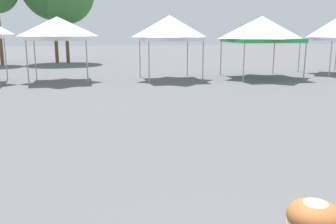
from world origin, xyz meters
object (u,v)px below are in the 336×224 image
Objects in this scene: canopy_tent_left_of_center at (170,28)px; canopy_tent_center at (262,29)px; canopy_tent_far_left at (336,29)px; canopy_tent_behind_left at (58,28)px.

canopy_tent_center is at bearing -3.73° from canopy_tent_left_of_center.
canopy_tent_left_of_center reaches higher than canopy_tent_far_left.
canopy_tent_center is at bearing -4.25° from canopy_tent_behind_left.
canopy_tent_left_of_center is at bearing -4.72° from canopy_tent_behind_left.
canopy_tent_left_of_center reaches higher than canopy_tent_behind_left.
canopy_tent_center reaches higher than canopy_tent_far_left.
canopy_tent_behind_left is 0.90× the size of canopy_tent_center.
canopy_tent_left_of_center is (5.71, -0.47, 0.02)m from canopy_tent_behind_left.
canopy_tent_center is at bearing -170.28° from canopy_tent_far_left.
canopy_tent_left_of_center is at bearing 176.27° from canopy_tent_center.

